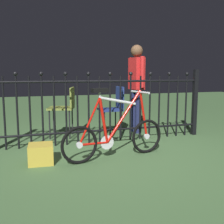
% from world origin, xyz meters
% --- Properties ---
extents(ground_plane, '(20.00, 20.00, 0.00)m').
position_xyz_m(ground_plane, '(0.00, 0.00, 0.00)').
color(ground_plane, '#426339').
extents(iron_fence, '(3.34, 0.07, 1.14)m').
position_xyz_m(iron_fence, '(-0.04, 0.75, 0.58)').
color(iron_fence, black).
rests_on(iron_fence, ground).
extents(bicycle, '(1.41, 0.40, 0.90)m').
position_xyz_m(bicycle, '(-0.11, -0.08, 0.32)').
color(bicycle, black).
rests_on(bicycle, ground).
extents(chair_navy, '(0.39, 0.38, 0.85)m').
position_xyz_m(chair_navy, '(0.31, 1.22, 0.51)').
color(chair_navy, black).
rests_on(chair_navy, ground).
extents(chair_olive, '(0.51, 0.51, 0.84)m').
position_xyz_m(chair_olive, '(-0.54, 1.28, 0.54)').
color(chair_olive, black).
rests_on(chair_olive, ground).
extents(person_visitor, '(0.21, 0.47, 1.57)m').
position_xyz_m(person_visitor, '(0.74, 1.24, 0.93)').
color(person_visitor, '#191E3F').
rests_on(person_visitor, ground).
extents(display_crate, '(0.31, 0.31, 0.23)m').
position_xyz_m(display_crate, '(-1.02, 0.01, 0.12)').
color(display_crate, '#B29933').
rests_on(display_crate, ground).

